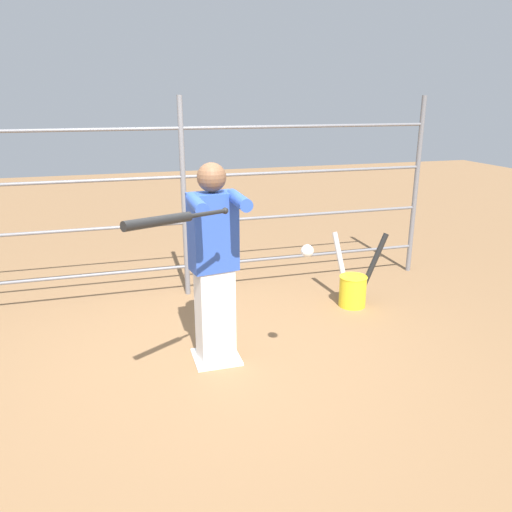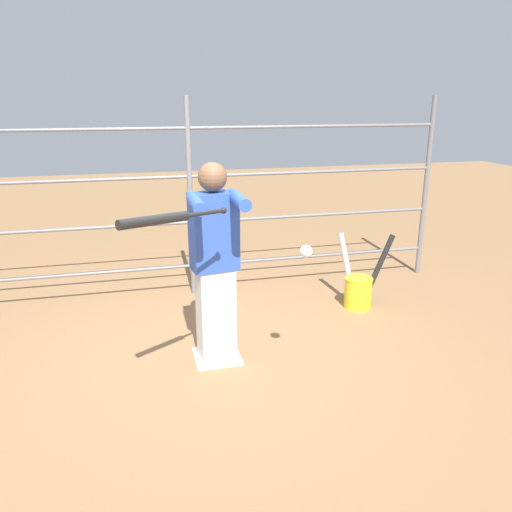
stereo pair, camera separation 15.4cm
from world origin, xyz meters
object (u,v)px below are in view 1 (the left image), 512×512
object	(u,v)px
softball_in_flight	(307,251)
bat_bucket	(353,287)
batter	(214,259)
baseball_bat_swinging	(168,220)

from	to	relation	value
softball_in_flight	bat_bucket	xyz separation A→B (m)	(-1.11, -1.32, -0.90)
softball_in_flight	bat_bucket	bearing A→B (deg)	-130.13
batter	bat_bucket	world-z (taller)	batter
baseball_bat_swinging	bat_bucket	bearing A→B (deg)	-145.07
batter	softball_in_flight	world-z (taller)	batter
softball_in_flight	bat_bucket	world-z (taller)	softball_in_flight
batter	softball_in_flight	size ratio (longest dim) A/B	18.01
baseball_bat_swinging	bat_bucket	distance (m)	2.92
baseball_bat_swinging	softball_in_flight	xyz separation A→B (m)	(-1.05, -0.19, -0.35)
batter	baseball_bat_swinging	size ratio (longest dim) A/B	2.24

